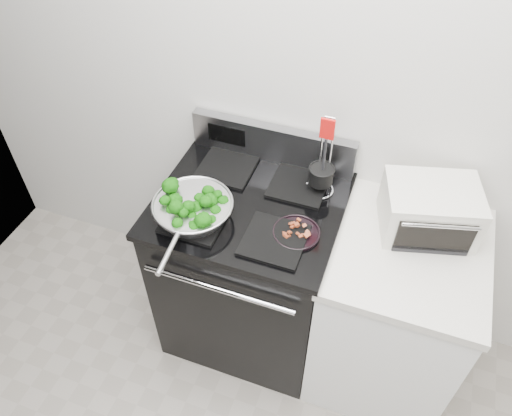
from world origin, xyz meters
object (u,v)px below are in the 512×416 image
at_px(gas_range, 250,268).
at_px(bacon_plate, 296,231).
at_px(skillet, 193,209).
at_px(utensil_holder, 321,179).
at_px(toaster_oven, 429,210).

distance_m(gas_range, bacon_plate, 0.55).
bearing_deg(bacon_plate, skillet, -171.95).
bearing_deg(skillet, utensil_holder, 31.86).
distance_m(gas_range, utensil_holder, 0.61).
bearing_deg(utensil_holder, gas_range, -145.70).
height_order(bacon_plate, toaster_oven, toaster_oven).
bearing_deg(utensil_holder, toaster_oven, -2.92).
distance_m(utensil_holder, toaster_oven, 0.46).
xyz_separation_m(gas_range, skillet, (-0.18, -0.17, 0.51)).
relative_size(bacon_plate, utensil_holder, 0.50).
relative_size(skillet, utensil_holder, 1.36).
relative_size(utensil_holder, toaster_oven, 0.92).
relative_size(skillet, bacon_plate, 2.75).
bearing_deg(toaster_oven, bacon_plate, -168.27).
distance_m(gas_range, toaster_oven, 0.90).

